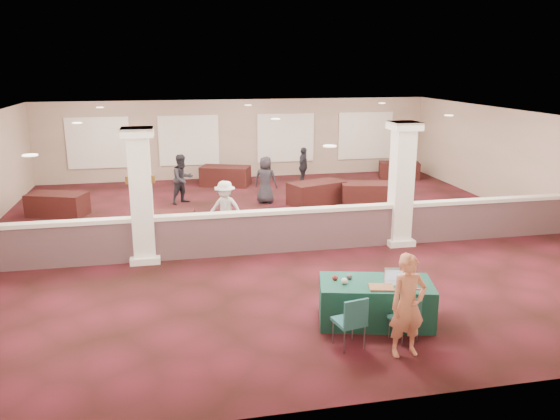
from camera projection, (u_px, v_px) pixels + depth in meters
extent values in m
plane|color=#441119|center=(276.00, 234.00, 15.27)|extent=(16.00, 16.00, 0.00)
cube|color=gray|center=(238.00, 139.00, 22.42)|extent=(16.00, 0.04, 3.20)
cube|color=gray|center=(391.00, 296.00, 7.28)|extent=(16.00, 0.04, 3.20)
cube|color=gray|center=(536.00, 167.00, 16.40)|extent=(0.04, 16.00, 3.20)
cube|color=silver|center=(275.00, 118.00, 14.43)|extent=(16.00, 16.00, 0.02)
cube|color=brown|center=(287.00, 232.00, 13.72)|extent=(15.60, 0.20, 1.00)
cube|color=silver|center=(287.00, 211.00, 13.57)|extent=(15.60, 0.28, 0.10)
cube|color=white|center=(141.00, 196.00, 12.75)|extent=(0.50, 0.50, 3.20)
cube|color=white|center=(146.00, 258.00, 13.15)|extent=(0.70, 0.70, 0.16)
cube|color=white|center=(137.00, 132.00, 12.36)|extent=(0.72, 0.72, 0.20)
cube|color=white|center=(401.00, 184.00, 14.01)|extent=(0.50, 0.50, 3.20)
cube|color=white|center=(398.00, 241.00, 14.41)|extent=(0.70, 0.70, 0.16)
cube|color=white|center=(405.00, 126.00, 13.62)|extent=(0.72, 0.72, 0.20)
cylinder|color=brown|center=(128.00, 180.00, 12.59)|extent=(0.12, 0.12, 0.18)
cylinder|color=white|center=(128.00, 180.00, 12.59)|extent=(0.09, 0.09, 0.10)
cylinder|color=brown|center=(153.00, 179.00, 12.70)|extent=(0.12, 0.12, 0.18)
cylinder|color=white|center=(153.00, 179.00, 12.70)|extent=(0.09, 0.09, 0.10)
cube|color=#113E32|center=(375.00, 302.00, 9.96)|extent=(2.21, 1.48, 0.78)
cube|color=#1F585B|center=(404.00, 318.00, 9.31)|extent=(0.51, 0.51, 0.05)
cube|color=#1F585B|center=(412.00, 311.00, 9.09)|extent=(0.38, 0.16, 0.39)
cylinder|color=slate|center=(402.00, 336.00, 9.14)|extent=(0.03, 0.03, 0.37)
cylinder|color=slate|center=(417.00, 331.00, 9.30)|extent=(0.03, 0.03, 0.37)
cylinder|color=slate|center=(389.00, 328.00, 9.43)|extent=(0.03, 0.03, 0.37)
cylinder|color=slate|center=(404.00, 324.00, 9.58)|extent=(0.03, 0.03, 0.37)
cube|color=#1F585B|center=(349.00, 321.00, 9.08)|extent=(0.55, 0.55, 0.06)
cube|color=#1F585B|center=(356.00, 313.00, 8.83)|extent=(0.44, 0.14, 0.44)
cylinder|color=slate|center=(344.00, 342.00, 8.90)|extent=(0.03, 0.03, 0.42)
cylinder|color=slate|center=(364.00, 337.00, 9.05)|extent=(0.03, 0.03, 0.42)
cylinder|color=slate|center=(333.00, 332.00, 9.24)|extent=(0.03, 0.03, 0.42)
cylinder|color=slate|center=(353.00, 328.00, 9.39)|extent=(0.03, 0.03, 0.42)
imported|color=#CF6F5A|center=(408.00, 306.00, 8.72)|extent=(0.65, 0.46, 1.73)
cube|color=black|center=(162.00, 225.00, 14.86)|extent=(1.82, 1.11, 0.69)
cube|color=black|center=(317.00, 193.00, 18.39)|extent=(2.07, 1.52, 0.76)
cube|color=black|center=(368.00, 194.00, 18.36)|extent=(1.93, 1.23, 0.72)
cube|color=black|center=(57.00, 205.00, 16.98)|extent=(1.94, 1.41, 0.71)
cube|color=black|center=(225.00, 176.00, 21.18)|extent=(2.07, 1.54, 0.75)
cube|color=black|center=(399.00, 170.00, 22.59)|extent=(1.78, 1.24, 0.65)
imported|color=black|center=(183.00, 179.00, 18.36)|extent=(0.92, 0.82, 1.67)
imported|color=beige|center=(225.00, 209.00, 14.79)|extent=(1.10, 0.84, 1.56)
imported|color=black|center=(303.00, 167.00, 21.02)|extent=(0.80, 0.97, 1.50)
imported|color=black|center=(266.00, 180.00, 18.44)|extent=(0.89, 0.73, 1.60)
cube|color=silver|center=(395.00, 283.00, 9.79)|extent=(0.40, 0.32, 0.02)
cube|color=silver|center=(394.00, 274.00, 9.88)|extent=(0.34, 0.10, 0.23)
cube|color=#B1BCD5|center=(394.00, 275.00, 9.88)|extent=(0.31, 0.08, 0.20)
cube|color=#BD621E|center=(381.00, 287.00, 9.60)|extent=(0.49, 0.41, 0.03)
sphere|color=beige|center=(344.00, 281.00, 9.77)|extent=(0.12, 0.12, 0.12)
sphere|color=maroon|center=(335.00, 278.00, 9.93)|extent=(0.11, 0.11, 0.11)
sphere|color=#4C4C51|center=(349.00, 276.00, 9.99)|extent=(0.11, 0.11, 0.11)
cube|color=red|center=(418.00, 289.00, 9.54)|extent=(0.13, 0.06, 0.01)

